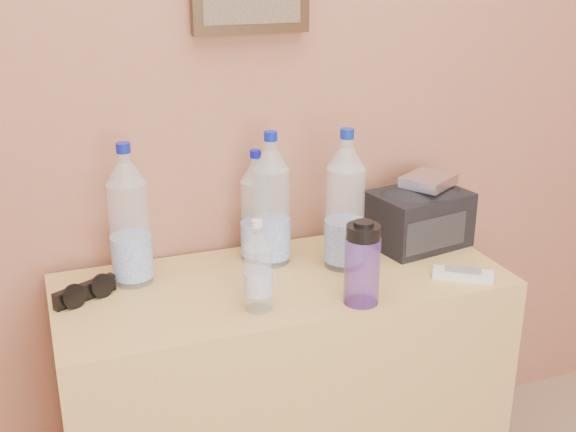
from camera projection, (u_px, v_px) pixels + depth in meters
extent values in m
plane|color=#A2613F|center=(221.00, 3.00, 1.78)|extent=(4.00, 0.00, 4.00)
cube|color=#A07850|center=(283.00, 397.00, 1.93)|extent=(1.12, 0.47, 0.70)
cylinder|color=silver|center=(129.00, 223.00, 1.74)|extent=(0.10, 0.10, 0.31)
cylinder|color=#0D1794|center=(123.00, 148.00, 1.67)|extent=(0.03, 0.03, 0.02)
cylinder|color=white|center=(256.00, 212.00, 1.88)|extent=(0.08, 0.08, 0.26)
cylinder|color=#090CA0|center=(255.00, 154.00, 1.82)|extent=(0.03, 0.03, 0.02)
cylinder|color=silver|center=(271.00, 207.00, 1.85)|extent=(0.10, 0.10, 0.31)
cylinder|color=#0919AA|center=(271.00, 136.00, 1.79)|extent=(0.03, 0.03, 0.02)
cylinder|color=silver|center=(345.00, 208.00, 1.83)|extent=(0.10, 0.10, 0.32)
cylinder|color=navy|center=(347.00, 134.00, 1.76)|extent=(0.04, 0.04, 0.02)
cylinder|color=silver|center=(258.00, 271.00, 1.62)|extent=(0.06, 0.06, 0.19)
cylinder|color=white|center=(257.00, 224.00, 1.58)|extent=(0.02, 0.02, 0.02)
cylinder|color=#61329F|center=(362.00, 271.00, 1.66)|extent=(0.08, 0.08, 0.16)
cylinder|color=black|center=(364.00, 230.00, 1.62)|extent=(0.08, 0.08, 0.04)
cube|color=white|center=(463.00, 275.00, 1.80)|extent=(0.15, 0.12, 0.02)
cube|color=silver|center=(428.00, 181.00, 1.95)|extent=(0.17, 0.17, 0.03)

